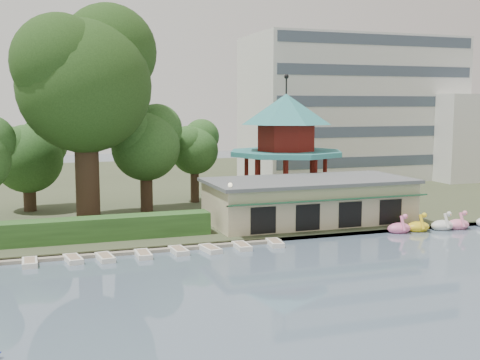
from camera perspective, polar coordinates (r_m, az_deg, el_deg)
name	(u,v)px	position (r m, az deg, el deg)	size (l,w,h in m)	color
ground_plane	(317,319)	(32.00, 7.34, -12.93)	(220.00, 220.00, 0.00)	slate
shore	(142,186)	(80.74, -9.26, -0.60)	(220.00, 70.00, 0.40)	#424930
embankment	(219,243)	(47.43, -2.02, -6.02)	(220.00, 0.60, 0.30)	gray
dock	(60,257)	(45.41, -16.73, -6.96)	(34.00, 1.60, 0.24)	gray
boathouse	(309,200)	(54.88, 6.56, -1.90)	(18.60, 9.39, 3.90)	#BDAF8C
pavilion	(286,138)	(64.25, 4.37, 4.03)	(12.40, 12.40, 13.50)	#BDAF8C
office_building	(371,113)	(88.82, 12.34, 6.20)	(38.00, 18.00, 20.00)	silver
hedge	(16,234)	(48.37, -20.51, -4.82)	(30.00, 2.00, 1.80)	#2F5A24
lamp_post	(230,199)	(48.86, -0.94, -1.82)	(0.36, 0.36, 4.28)	black
big_tree	(86,75)	(55.32, -14.41, 9.64)	(12.90, 12.02, 19.71)	#3A281C
small_trees	(41,153)	(58.95, -18.31, 2.42)	(38.65, 16.37, 10.67)	#3A281C
swan_boats	(463,223)	(57.48, 20.36, -3.89)	(15.51, 2.10, 1.92)	pink
moored_rowboats	(69,260)	(44.07, -15.95, -7.28)	(32.32, 2.71, 0.36)	white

